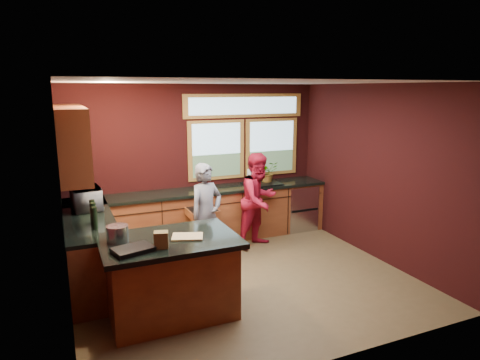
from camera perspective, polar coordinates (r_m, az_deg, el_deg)
floor at (r=6.15m, az=0.48°, el=-13.13°), size 4.50×4.50×0.00m
room_shell at (r=5.72m, az=-6.31°, el=3.75°), size 4.52×4.02×2.71m
back_counter at (r=7.53m, az=-3.38°, el=-4.57°), size 4.50×0.64×0.93m
left_counter at (r=6.32m, az=-19.41°, el=-8.55°), size 0.64×2.30×0.93m
island at (r=5.17m, az=-9.22°, el=-12.58°), size 1.55×1.05×0.95m
person_grey at (r=6.44m, az=-4.51°, el=-4.59°), size 0.66×0.55×1.55m
person_red at (r=7.14m, az=2.53°, el=-2.70°), size 0.95×0.85×1.59m
microwave at (r=6.48m, az=-19.77°, el=-2.34°), size 0.44×0.60×0.31m
potted_plant at (r=7.83m, az=3.72°, el=1.06°), size 0.35×0.30×0.39m
paper_towel at (r=7.64m, az=1.42°, el=0.38°), size 0.12×0.12×0.28m
cutting_board at (r=4.99m, az=-7.02°, el=-7.51°), size 0.41×0.35×0.02m
stock_pot at (r=5.01m, az=-16.01°, el=-6.85°), size 0.24×0.24×0.18m
paper_bag at (r=4.70m, az=-10.47°, el=-7.85°), size 0.18×0.16×0.18m
black_tray at (r=4.67m, az=-14.07°, el=-8.99°), size 0.46×0.37×0.05m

